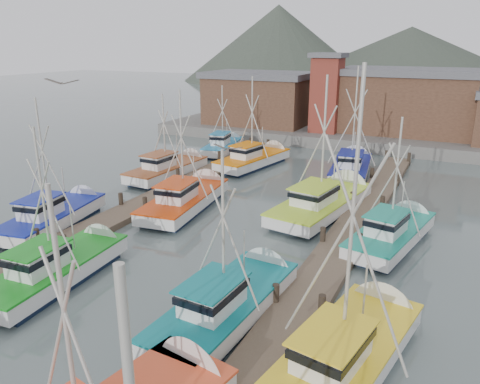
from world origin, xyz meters
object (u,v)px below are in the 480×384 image
at_px(boat_4, 63,266).
at_px(boat_8, 188,198).
at_px(lookout_tower, 327,92).
at_px(boat_12, 256,159).

bearing_deg(boat_4, boat_8, 86.01).
xyz_separation_m(lookout_tower, boat_4, (-2.17, -36.88, -4.87)).
bearing_deg(lookout_tower, boat_12, -101.10).
xyz_separation_m(boat_8, boat_12, (-0.42, 12.38, 0.00)).
xyz_separation_m(boat_4, boat_12, (-0.41, 23.68, 0.00)).
height_order(lookout_tower, boat_12, lookout_tower).
bearing_deg(boat_4, boat_12, 87.04).
distance_m(boat_4, boat_12, 23.68).
relative_size(boat_8, boat_12, 1.03).
bearing_deg(boat_8, boat_4, -96.68).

